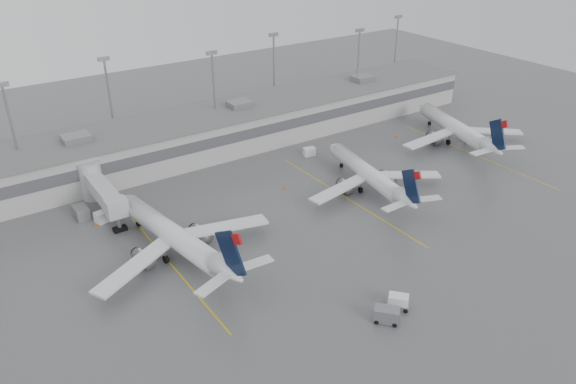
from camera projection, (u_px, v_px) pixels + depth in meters
ground at (359, 302)px, 75.72m from camera, size 260.00×260.00×0.00m
terminal at (178, 139)px, 116.32m from camera, size 152.00×17.00×9.45m
light_masts at (163, 95)px, 116.91m from camera, size 142.40×8.00×20.60m
jet_bridge_right at (98, 187)px, 97.28m from camera, size 4.00×17.20×7.00m
stand_markings at (265, 226)px, 93.32m from camera, size 105.25×40.00×0.01m
jet_mid_left at (175, 236)px, 84.08m from camera, size 29.83×33.68×10.95m
jet_mid_right at (370, 174)px, 103.63m from camera, size 26.99×30.51×9.94m
jet_far_right at (457, 129)px, 123.78m from camera, size 28.18×32.05×10.65m
baggage_tug at (398, 303)px, 74.32m from camera, size 3.39×3.50×1.95m
baggage_cart at (387, 315)px, 71.71m from camera, size 3.50×3.62×2.06m
gse_uld_b at (103, 216)px, 94.22m from camera, size 2.97×2.31×1.87m
gse_uld_c at (309, 152)px, 118.60m from camera, size 2.70×2.10×1.70m
gse_loader at (81, 212)px, 95.19m from camera, size 2.22×3.44×2.10m
cone_b at (96, 224)px, 92.97m from camera, size 0.50×0.50×0.80m
cone_c at (284, 187)px, 104.96m from camera, size 0.46×0.46×0.74m
cone_d at (397, 136)px, 127.73m from camera, size 0.46×0.46×0.74m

